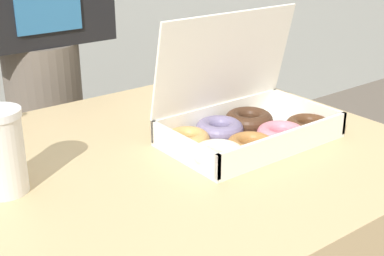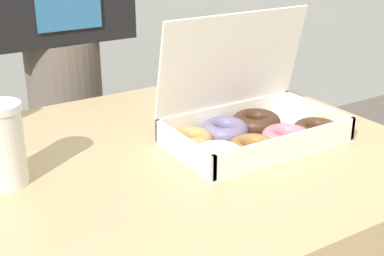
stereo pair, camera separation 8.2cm
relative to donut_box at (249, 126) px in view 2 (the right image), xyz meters
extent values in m
cube|color=white|center=(0.01, -0.01, -0.03)|extent=(0.35, 0.21, 0.01)
cube|color=white|center=(-0.16, -0.01, -0.01)|extent=(0.01, 0.21, 0.05)
cube|color=white|center=(0.18, -0.01, -0.01)|extent=(0.01, 0.21, 0.05)
cube|color=white|center=(0.01, -0.11, -0.01)|extent=(0.35, 0.01, 0.05)
cube|color=white|center=(0.01, 0.09, -0.01)|extent=(0.35, 0.01, 0.05)
cube|color=white|center=(0.01, 0.07, 0.12)|extent=(0.35, 0.05, 0.20)
torus|color=silver|center=(-0.11, -0.06, -0.02)|extent=(0.13, 0.13, 0.03)
torus|color=tan|center=(-0.11, 0.04, -0.02)|extent=(0.13, 0.13, 0.03)
torus|color=#A87038|center=(-0.03, -0.06, -0.02)|extent=(0.12, 0.12, 0.03)
torus|color=slate|center=(-0.03, 0.04, -0.02)|extent=(0.11, 0.11, 0.03)
torus|color=pink|center=(0.05, -0.06, -0.02)|extent=(0.14, 0.14, 0.03)
torus|color=#422819|center=(0.05, 0.04, -0.01)|extent=(0.13, 0.13, 0.03)
torus|color=#4C2D19|center=(0.13, -0.06, -0.02)|extent=(0.13, 0.13, 0.03)
cylinder|color=silver|center=(-0.46, 0.08, 0.03)|extent=(0.08, 0.08, 0.13)
cylinder|color=#665B51|center=(-0.14, 0.69, -0.36)|extent=(0.22, 0.22, 0.85)
camera|label=1|loc=(-0.70, -0.74, 0.40)|focal=50.00mm
camera|label=2|loc=(-0.63, -0.78, 0.40)|focal=50.00mm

